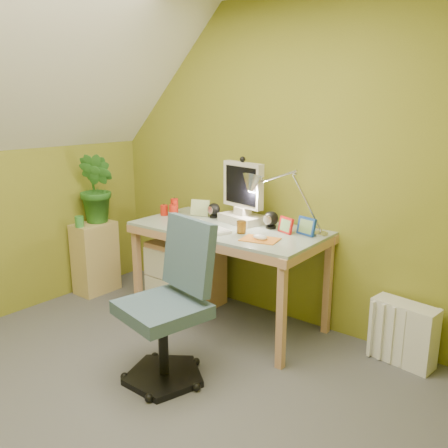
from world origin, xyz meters
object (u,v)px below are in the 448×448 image
Objects in this scene: desk at (228,275)px; monitor at (243,188)px; task_chair at (162,307)px; desk_lamp at (295,187)px; side_ledge at (95,258)px; radiator at (403,333)px; potted_plant at (97,188)px.

monitor is (0.00, 0.18, 0.65)m from desk.
desk is 0.89m from task_chair.
desk is 2.67× the size of monitor.
desk_lamp is (0.45, 0.00, 0.06)m from monitor.
side_ledge is 2.60m from radiator.
potted_plant is 1.67m from task_chair.
potted_plant is (0.03, 0.05, 0.62)m from side_ledge.
side_ledge is 0.62m from potted_plant.
monitor is at bearing 18.11° from side_ledge.
desk_lamp is 1.96m from side_ledge.
potted_plant reaches higher than task_chair.
monitor reaches higher than radiator.
desk_lamp reaches higher than monitor.
monitor is at bearing -165.95° from desk_lamp.
desk is at bearing 113.43° from task_chair.
desk is at bearing 8.77° from potted_plant.
potted_plant is at bearing 60.81° from side_ledge.
desk_lamp is 1.19m from radiator.
radiator is (2.53, 0.44, -0.73)m from potted_plant.
monitor is at bearing 16.44° from potted_plant.
potted_plant is at bearing 166.84° from task_chair.
task_chair is (-0.27, -1.05, -0.60)m from desk_lamp.
task_chair is at bearing -22.61° from side_ledge.
monitor is 0.83× the size of desk_lamp.
desk_lamp reaches higher than desk.
monitor is 0.84× the size of side_ledge.
desk_lamp is 1.78m from potted_plant.
potted_plant is at bearing -172.45° from desk.
task_chair reaches higher than desk.
desk is 2.32× the size of potted_plant.
monitor is 0.45m from desk_lamp.
side_ledge is 1.55× the size of radiator.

